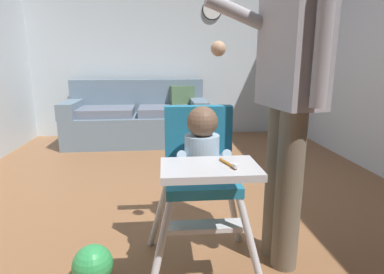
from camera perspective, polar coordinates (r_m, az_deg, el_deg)
ground at (r=2.53m, az=-2.14°, el=-13.99°), size 5.64×6.99×0.10m
wall_far at (r=4.98m, az=-4.23°, el=16.50°), size 4.84×0.06×2.77m
couch at (r=4.53m, az=-9.65°, el=3.25°), size 1.90×0.86×0.86m
high_chair at (r=1.60m, az=1.68°, el=-4.50°), size 0.61×0.73×0.91m
adult_standing at (r=1.71m, az=16.85°, el=7.11°), size 0.56×0.50×1.66m
toy_ball at (r=1.82m, az=-17.33°, el=-20.99°), size 0.21×0.21×0.21m
wall_clock at (r=5.04m, az=3.63°, el=21.81°), size 0.29×0.04×0.29m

